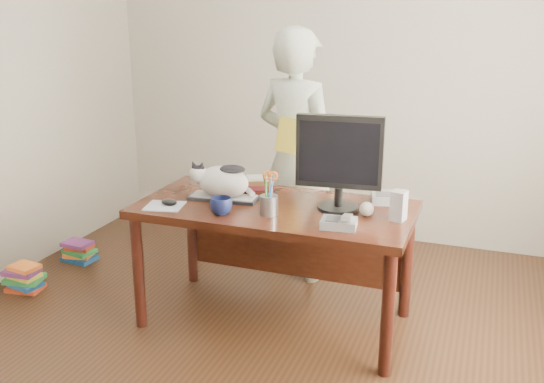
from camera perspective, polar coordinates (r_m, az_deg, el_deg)
The scene contains 18 objects.
room at distance 2.85m, azimuth -3.87°, elevation 6.58°, with size 4.50×4.50×4.50m.
desk at distance 3.66m, azimuth 0.70°, elevation -3.16°, with size 1.60×0.80×0.75m.
keyboard at distance 3.65m, azimuth -4.57°, elevation -0.58°, with size 0.43×0.19×0.03m.
cat at distance 3.63m, azimuth -4.82°, elevation 1.07°, with size 0.41×0.23×0.23m.
monitor at distance 3.39m, azimuth 6.34°, elevation 3.18°, with size 0.49×0.26×0.55m.
pen_cup at distance 3.36m, azimuth -0.29°, elevation -1.07°, with size 0.11×0.10×0.25m.
mousepad at distance 3.58m, azimuth -10.07°, elevation -1.35°, with size 0.25×0.23×0.00m.
mouse at distance 3.58m, azimuth -9.65°, elevation -0.99°, with size 0.11×0.08×0.04m.
coffee_mug at distance 3.39m, azimuth -4.81°, elevation -1.37°, with size 0.12×0.12×0.10m, color #0D1335.
phone at distance 3.20m, azimuth 6.38°, elevation -2.92°, with size 0.20×0.17×0.08m.
speaker at distance 3.34m, azimuth 11.84°, elevation -1.32°, with size 0.09×0.10×0.17m.
baseball at distance 3.39m, azimuth 8.90°, elevation -1.64°, with size 0.08×0.08×0.08m.
book_stack at distance 3.88m, azimuth -1.26°, elevation 0.83°, with size 0.24×0.21×0.07m.
calculator at distance 3.66m, azimuth 10.44°, elevation -0.55°, with size 0.18×0.21×0.06m.
person at distance 4.19m, azimuth 2.32°, elevation 3.38°, with size 0.64×0.42×1.75m, color white.
held_book at distance 4.00m, azimuth 1.60°, elevation 5.28°, with size 0.19×0.15×0.23m.
book_pile_a at distance 4.51m, azimuth -22.28°, elevation -7.55°, with size 0.27×0.22×0.18m.
book_pile_b at distance 4.87m, azimuth -17.70°, elevation -5.39°, with size 0.26×0.20×0.15m.
Camera 1 is at (1.15, -2.55, 1.87)m, focal length 40.00 mm.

